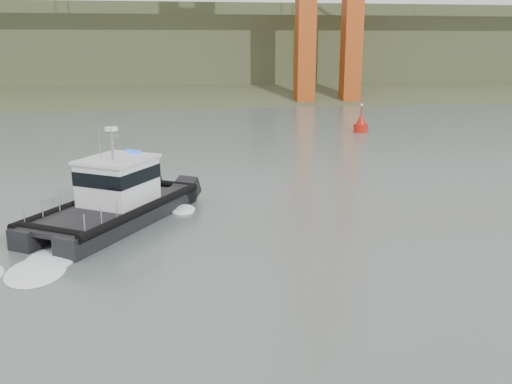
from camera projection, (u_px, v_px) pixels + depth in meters
The scene contains 4 objects.
ground at pixel (323, 312), 22.54m from camera, with size 400.00×400.00×0.00m, color #47544E.
headlands at pixel (184, 55), 140.41m from camera, with size 500.00×105.36×27.12m.
patrol_boat at pixel (115, 198), 33.49m from camera, with size 10.19×12.48×5.84m.
nav_buoy at pixel (361, 124), 67.10m from camera, with size 1.69×1.69×3.52m.
Camera 1 is at (-6.00, -19.86, 10.38)m, focal length 40.00 mm.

